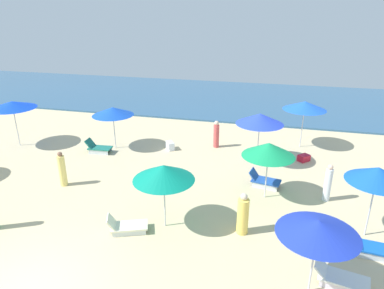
% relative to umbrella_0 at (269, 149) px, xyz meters
% --- Properties ---
extents(ocean, '(60.00, 13.69, 0.12)m').
position_rel_umbrella_0_xyz_m(ocean, '(-5.87, 16.16, -2.04)').
color(ocean, '#30597D').
rests_on(ocean, ground_plane).
extents(umbrella_0, '(2.07, 2.07, 2.37)m').
position_rel_umbrella_0_xyz_m(umbrella_0, '(0.00, 0.00, 0.00)').
color(umbrella_0, silver).
rests_on(umbrella_0, ground_plane).
extents(lounge_chair_0_0, '(1.41, 0.89, 0.66)m').
position_rel_umbrella_0_xyz_m(lounge_chair_0_0, '(-0.10, 0.95, -1.83)').
color(lounge_chair_0_0, silver).
rests_on(lounge_chair_0_0, ground_plane).
extents(umbrella_1, '(2.21, 2.21, 2.31)m').
position_rel_umbrella_0_xyz_m(umbrella_1, '(-8.29, 3.43, -0.00)').
color(umbrella_1, silver).
rests_on(umbrella_1, ground_plane).
extents(lounge_chair_1_0, '(1.37, 0.74, 0.73)m').
position_rel_umbrella_0_xyz_m(lounge_chair_1_0, '(-8.87, 2.58, -1.82)').
color(lounge_chair_1_0, silver).
rests_on(lounge_chair_1_0, ground_plane).
extents(umbrella_3, '(2.10, 2.10, 2.36)m').
position_rel_umbrella_0_xyz_m(umbrella_3, '(-3.29, -2.89, -0.01)').
color(umbrella_3, silver).
rests_on(umbrella_3, ground_plane).
extents(lounge_chair_3_0, '(1.48, 1.07, 0.64)m').
position_rel_umbrella_0_xyz_m(lounge_chair_3_0, '(-4.48, -3.56, -1.87)').
color(lounge_chair_3_0, silver).
rests_on(lounge_chair_3_0, ground_plane).
extents(umbrella_4, '(2.11, 2.11, 2.24)m').
position_rel_umbrella_0_xyz_m(umbrella_4, '(1.44, -4.82, -0.06)').
color(umbrella_4, silver).
rests_on(umbrella_4, ground_plane).
extents(lounge_chair_4_0, '(1.55, 0.94, 0.62)m').
position_rel_umbrella_0_xyz_m(lounge_chair_4_0, '(2.27, -4.39, -1.85)').
color(lounge_chair_4_0, silver).
rests_on(lounge_chair_4_0, ground_plane).
extents(umbrella_5, '(2.49, 2.49, 2.54)m').
position_rel_umbrella_0_xyz_m(umbrella_5, '(-13.71, 2.45, 0.25)').
color(umbrella_5, silver).
rests_on(umbrella_5, ground_plane).
extents(umbrella_6, '(2.28, 2.28, 2.56)m').
position_rel_umbrella_0_xyz_m(umbrella_6, '(-0.57, 3.31, 0.20)').
color(umbrella_6, silver).
rests_on(umbrella_6, ground_plane).
extents(umbrella_7, '(1.92, 1.92, 2.53)m').
position_rel_umbrella_0_xyz_m(umbrella_7, '(3.44, -1.73, 0.18)').
color(umbrella_7, silver).
rests_on(umbrella_7, ground_plane).
extents(lounge_chair_7_0, '(1.46, 0.79, 0.63)m').
position_rel_umbrella_0_xyz_m(lounge_chair_7_0, '(3.47, -2.77, -1.84)').
color(lounge_chair_7_0, silver).
rests_on(lounge_chair_7_0, ground_plane).
extents(umbrella_8, '(2.29, 2.29, 2.59)m').
position_rel_umbrella_0_xyz_m(umbrella_8, '(1.60, 6.13, 0.26)').
color(umbrella_8, silver).
rests_on(umbrella_8, ground_plane).
extents(beachgoer_0, '(0.44, 0.44, 1.57)m').
position_rel_umbrella_0_xyz_m(beachgoer_0, '(-8.53, -1.11, -1.37)').
color(beachgoer_0, '#F9E078').
rests_on(beachgoer_0, ground_plane).
extents(beachgoer_1, '(0.50, 0.50, 1.52)m').
position_rel_umbrella_0_xyz_m(beachgoer_1, '(-0.62, -2.63, -1.40)').
color(beachgoer_1, '#F9D65E').
rests_on(beachgoer_1, ground_plane).
extents(beachgoer_2, '(0.43, 0.43, 1.52)m').
position_rel_umbrella_0_xyz_m(beachgoer_2, '(-2.94, 4.93, -1.38)').
color(beachgoer_2, '#DB5351').
rests_on(beachgoer_2, ground_plane).
extents(beachgoer_5, '(0.40, 0.40, 1.56)m').
position_rel_umbrella_0_xyz_m(beachgoer_5, '(2.38, 0.37, -1.36)').
color(beachgoer_5, white).
rests_on(beachgoer_5, ground_plane).
extents(cooler_box_0, '(0.60, 0.66, 0.43)m').
position_rel_umbrella_0_xyz_m(cooler_box_0, '(-5.30, 3.96, -1.88)').
color(cooler_box_0, white).
rests_on(cooler_box_0, ground_plane).
extents(cooler_box_1, '(0.68, 0.68, 0.33)m').
position_rel_umbrella_0_xyz_m(cooler_box_1, '(1.71, 4.15, -1.93)').
color(cooler_box_1, red).
rests_on(cooler_box_1, ground_plane).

